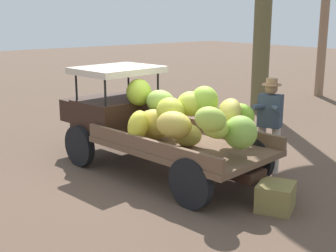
{
  "coord_description": "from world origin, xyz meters",
  "views": [
    {
      "loc": [
        -6.25,
        4.91,
        2.8
      ],
      "look_at": [
        -0.17,
        0.04,
        0.9
      ],
      "focal_mm": 49.2,
      "sensor_mm": 36.0,
      "label": 1
    }
  ],
  "objects": [
    {
      "name": "truck",
      "position": [
        0.18,
        0.1,
        0.94
      ],
      "size": [
        4.58,
        2.17,
        1.83
      ],
      "rotation": [
        0.0,
        0.0,
        0.12
      ],
      "color": "black",
      "rests_on": "ground"
    },
    {
      "name": "farmer",
      "position": [
        -1.17,
        -1.47,
        0.98
      ],
      "size": [
        0.56,
        0.52,
        1.72
      ],
      "rotation": [
        0.0,
        0.0,
        1.95
      ],
      "color": "#BEAC9F",
      "rests_on": "ground"
    },
    {
      "name": "ground_plane",
      "position": [
        0.0,
        0.0,
        0.0
      ],
      "size": [
        60.0,
        60.0,
        0.0
      ],
      "primitive_type": "plane",
      "color": "brown"
    },
    {
      "name": "wooden_crate",
      "position": [
        -2.32,
        -0.26,
        0.2
      ],
      "size": [
        0.7,
        0.72,
        0.4
      ],
      "primitive_type": "cube",
      "rotation": [
        0.0,
        0.0,
        2.04
      ],
      "color": "olive",
      "rests_on": "ground"
    }
  ]
}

